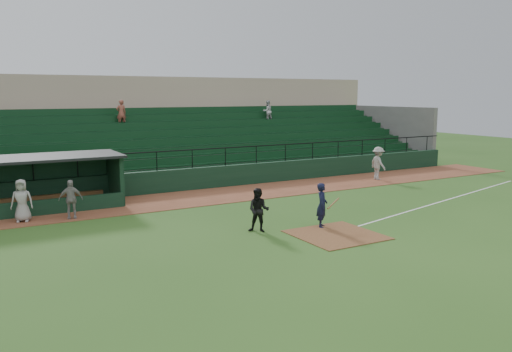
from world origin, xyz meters
TOP-DOWN VIEW (x-y plane):
  - ground at (0.00, 0.00)m, footprint 90.00×90.00m
  - warning_track at (0.00, 8.00)m, footprint 40.00×4.00m
  - home_plate_dirt at (0.00, -1.00)m, footprint 3.00×3.00m
  - foul_line at (8.00, 1.20)m, footprint 17.49×4.44m
  - stadium_structure at (-0.00, 16.46)m, footprint 38.00×13.08m
  - dugout at (-9.75, 9.56)m, footprint 8.90×3.20m
  - batter_at_plate at (0.24, 0.21)m, footprint 1.16×0.76m
  - umpire at (-2.27, 0.84)m, footprint 1.03×1.02m
  - runner at (10.05, 7.65)m, footprint 0.92×1.38m
  - dugout_player_a at (-8.04, 6.53)m, footprint 1.01×0.55m
  - dugout_player_b at (-9.86, 6.94)m, footprint 0.98×0.78m

SIDE VIEW (x-z plane):
  - ground at x=0.00m, z-range 0.00..0.00m
  - foul_line at x=8.00m, z-range 0.00..0.01m
  - warning_track at x=0.00m, z-range 0.00..0.03m
  - home_plate_dirt at x=0.00m, z-range 0.00..0.03m
  - umpire at x=-2.27m, z-range 0.00..1.68m
  - dugout_player_a at x=-8.04m, z-range 0.03..1.66m
  - batter_at_plate at x=0.24m, z-range 0.00..1.76m
  - dugout_player_b at x=-9.86m, z-range 0.03..1.78m
  - runner at x=10.05m, z-range 0.03..2.02m
  - dugout at x=-9.75m, z-range 0.12..2.54m
  - stadium_structure at x=0.00m, z-range -0.90..5.50m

